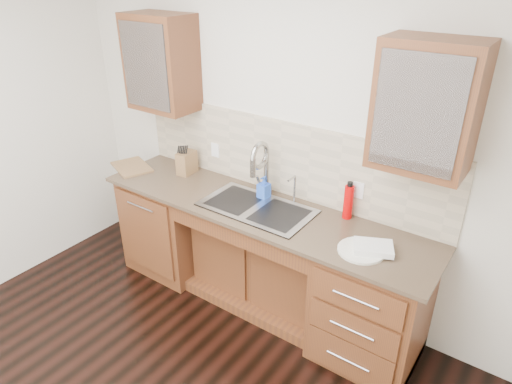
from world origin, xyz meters
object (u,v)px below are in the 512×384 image
Objects in this scene: soap_bottle at (264,188)px; knife_block at (187,163)px; plate at (361,250)px; water_bottle at (348,202)px; cutting_board at (132,167)px.

soap_bottle is 0.94× the size of knife_block.
plate is (0.91, -0.24, -0.08)m from soap_bottle.
water_bottle is at bearing 127.15° from plate.
plate is at bearing -1.16° from cutting_board.
knife_block is at bearing 22.86° from cutting_board.
soap_bottle is 0.80m from knife_block.
soap_bottle is 0.95m from plate.
water_bottle is (0.66, 0.10, 0.03)m from soap_bottle.
knife_block is at bearing 171.79° from plate.
knife_block is (-1.72, 0.25, 0.09)m from plate.
knife_block reaches higher than cutting_board.
soap_bottle is at bearing 8.75° from cutting_board.
water_bottle is 0.44m from plate.
plate is at bearing -52.85° from water_bottle.
plate is at bearing -13.06° from knife_block.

